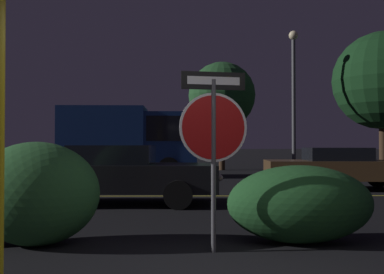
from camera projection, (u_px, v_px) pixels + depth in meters
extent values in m
cube|color=gold|center=(202.00, 196.00, 10.98)|extent=(37.71, 0.12, 0.01)
cylinder|color=#4C4C51|center=(214.00, 165.00, 5.27)|extent=(0.06, 0.06, 2.13)
cylinder|color=white|center=(213.00, 127.00, 5.28)|extent=(0.85, 0.16, 0.86)
cylinder|color=#B71414|center=(213.00, 127.00, 5.28)|extent=(0.79, 0.16, 0.80)
cube|color=black|center=(213.00, 81.00, 5.29)|extent=(0.80, 0.16, 0.22)
cube|color=white|center=(213.00, 81.00, 5.29)|extent=(0.66, 0.15, 0.10)
ellipsoid|color=#2D6633|center=(36.00, 194.00, 5.60)|extent=(1.66, 1.15, 1.36)
ellipsoid|color=#1E4C23|center=(300.00, 204.00, 5.75)|extent=(1.96, 1.08, 1.04)
cube|color=black|center=(119.00, 177.00, 9.54)|extent=(4.43, 1.84, 0.59)
cube|color=black|center=(114.00, 155.00, 9.55)|extent=(1.80, 1.52, 0.42)
cylinder|color=black|center=(182.00, 187.00, 10.32)|extent=(0.61, 0.22, 0.60)
cylinder|color=black|center=(178.00, 195.00, 8.69)|extent=(0.61, 0.22, 0.60)
cylinder|color=black|center=(70.00, 187.00, 10.37)|extent=(0.61, 0.22, 0.60)
cylinder|color=black|center=(46.00, 195.00, 8.74)|extent=(0.61, 0.22, 0.60)
sphere|color=#F4EFCC|center=(218.00, 174.00, 10.02)|extent=(0.14, 0.14, 0.14)
sphere|color=#F4EFCC|center=(220.00, 178.00, 8.97)|extent=(0.14, 0.14, 0.14)
cube|color=brown|center=(341.00, 170.00, 12.61)|extent=(4.46, 1.97, 0.55)
cube|color=black|center=(337.00, 154.00, 12.63)|extent=(1.83, 1.57, 0.38)
cylinder|color=black|center=(377.00, 177.00, 13.36)|extent=(0.61, 0.24, 0.60)
cylinder|color=black|center=(290.00, 177.00, 13.49)|extent=(0.61, 0.24, 0.60)
cylinder|color=black|center=(301.00, 181.00, 11.86)|extent=(0.61, 0.24, 0.60)
cube|color=navy|center=(171.00, 140.00, 17.55)|extent=(2.10, 2.18, 2.22)
cube|color=black|center=(171.00, 129.00, 17.56)|extent=(1.90, 2.22, 0.98)
cube|color=navy|center=(104.00, 137.00, 17.47)|extent=(3.41, 2.34, 2.44)
cylinder|color=black|center=(170.00, 165.00, 18.63)|extent=(0.84, 0.29, 0.84)
cylinder|color=black|center=(169.00, 168.00, 16.44)|extent=(0.84, 0.29, 0.84)
cylinder|color=black|center=(95.00, 165.00, 18.52)|extent=(0.84, 0.29, 0.84)
cylinder|color=black|center=(84.00, 168.00, 16.34)|extent=(0.84, 0.29, 0.84)
cylinder|color=#4C4C51|center=(294.00, 108.00, 17.86)|extent=(0.16, 0.16, 5.72)
sphere|color=#F9E5B2|center=(293.00, 35.00, 17.92)|extent=(0.39, 0.39, 0.39)
cylinder|color=#422D1E|center=(383.00, 145.00, 18.68)|extent=(0.32, 0.32, 2.60)
sphere|color=#143819|center=(382.00, 81.00, 18.73)|extent=(4.27, 4.27, 4.27)
cylinder|color=#422D1E|center=(222.00, 145.00, 22.30)|extent=(0.32, 0.32, 2.64)
sphere|color=#235128|center=(222.00, 95.00, 22.35)|extent=(3.49, 3.49, 3.49)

